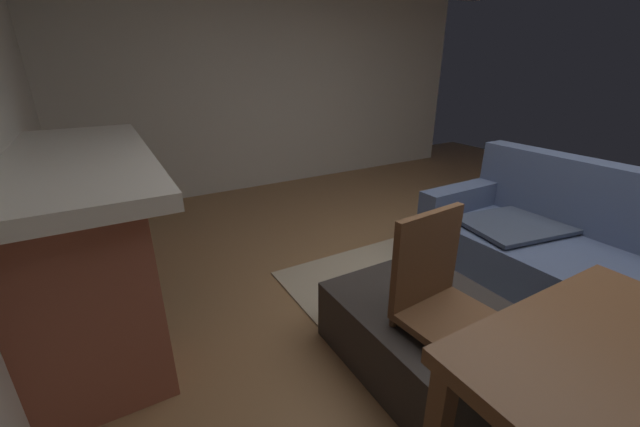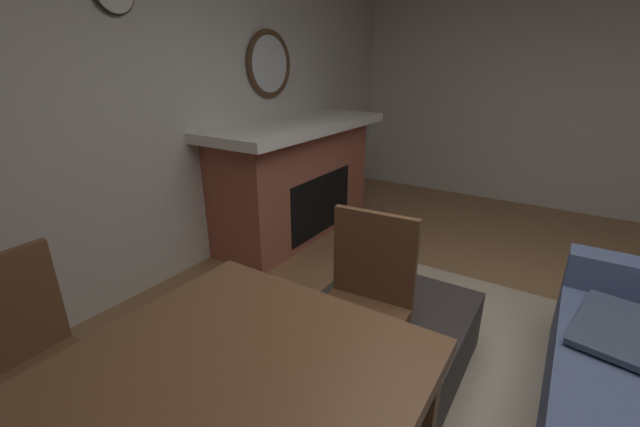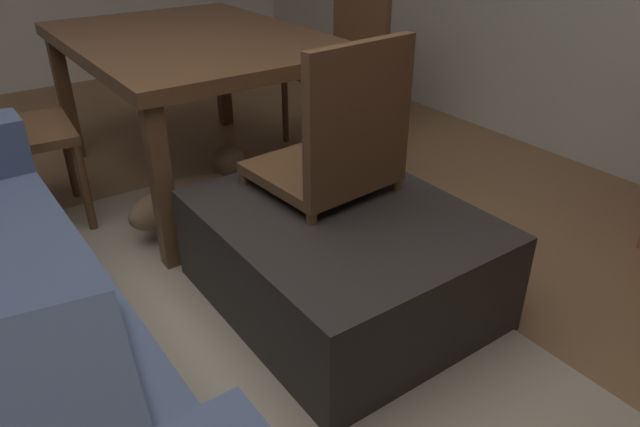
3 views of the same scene
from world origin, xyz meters
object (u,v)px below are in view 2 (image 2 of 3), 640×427
ottoman_coffee_table (383,342)px  tv_remote (362,322)px  dining_chair_south (25,358)px  round_wall_mirror (269,64)px  fireplace (297,178)px  dining_chair_west (365,295)px

ottoman_coffee_table → tv_remote: tv_remote is taller
ottoman_coffee_table → dining_chair_south: dining_chair_south is taller
round_wall_mirror → tv_remote: round_wall_mirror is taller
ottoman_coffee_table → round_wall_mirror: bearing=-126.1°
round_wall_mirror → ottoman_coffee_table: round_wall_mirror is taller
fireplace → tv_remote: fireplace is taller
fireplace → ottoman_coffee_table: bearing=49.2°
round_wall_mirror → dining_chair_south: round_wall_mirror is taller
tv_remote → dining_chair_south: bearing=-35.9°
ottoman_coffee_table → dining_chair_south: size_ratio=1.06×
dining_chair_west → dining_chair_south: bearing=-38.8°
round_wall_mirror → dining_chair_west: (1.45, 1.75, -1.07)m
fireplace → dining_chair_west: size_ratio=2.17×
ottoman_coffee_table → dining_chair_west: (0.12, -0.07, 0.34)m
fireplace → round_wall_mirror: 1.08m
dining_chair_south → dining_chair_west: same height
fireplace → dining_chair_west: bearing=45.4°
fireplace → tv_remote: 2.10m
round_wall_mirror → dining_chair_west: 2.52m
round_wall_mirror → ottoman_coffee_table: size_ratio=0.60×
fireplace → dining_chair_west: fireplace is taller
ottoman_coffee_table → tv_remote: size_ratio=6.16×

